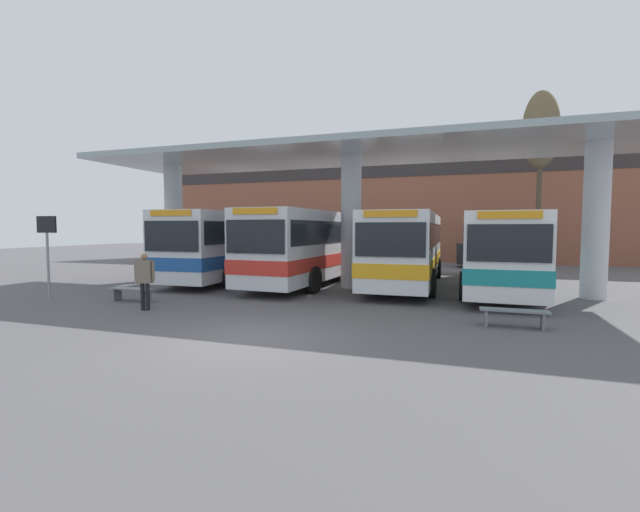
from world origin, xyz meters
name	(u,v)px	position (x,y,z in m)	size (l,w,h in m)	color
ground_plane	(249,339)	(0.00, 0.00, 0.00)	(100.00, 100.00, 0.00)	#565456
townhouse_backdrop	(403,197)	(0.00, 24.58, 4.93)	(40.00, 0.58, 8.45)	brown
station_canopy	(351,171)	(0.00, 9.06, 4.94)	(22.98, 6.43, 5.81)	silver
transit_bus_left_bay	(237,242)	(-6.28, 10.48, 1.81)	(3.16, 11.02, 3.25)	silver
transit_bus_center_bay	(320,243)	(-2.02, 10.87, 1.83)	(3.11, 12.50, 3.26)	silver
transit_bus_right_bay	(407,245)	(2.15, 10.79, 1.76)	(2.94, 11.17, 3.14)	silver
transit_bus_far_right_bay	(497,248)	(5.86, 10.64, 1.72)	(2.83, 11.79, 3.05)	white
waiting_bench_near_pillar	(132,292)	(-6.28, 3.22, 0.34)	(1.62, 0.44, 0.46)	slate
waiting_bench_mid_platform	(514,314)	(5.82, 3.22, 0.34)	(1.65, 0.44, 0.46)	slate
info_sign_platform	(47,240)	(-9.69, 2.86, 2.12)	(0.90, 0.09, 2.97)	gray
pedestrian_waiting	(145,276)	(-4.71, 2.08, 1.07)	(0.65, 0.36, 1.75)	black
poplar_tree_behind_left	(541,132)	(8.68, 19.89, 8.19)	(2.07, 2.07, 10.61)	#473A2B
parked_car_street	(492,251)	(6.21, 20.74, 1.07)	(4.39, 2.25, 2.21)	black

